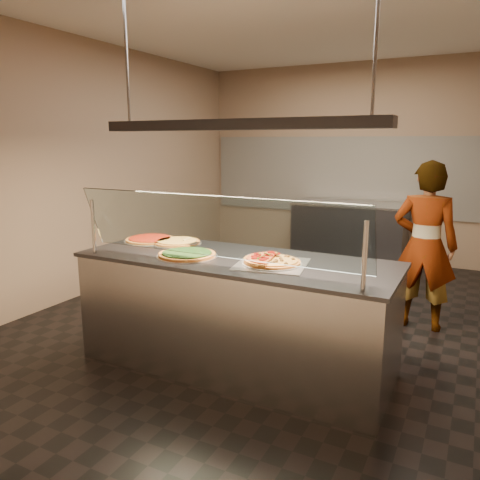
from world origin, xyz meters
The scene contains 20 objects.
ground centered at (0.00, 0.00, -0.01)m, with size 5.00×6.00×0.02m, color black.
ceiling centered at (0.00, 0.00, 3.01)m, with size 5.00×6.00×0.02m, color silver.
wall_back centered at (0.00, 3.01, 1.50)m, with size 5.00×0.02×3.00m, color #8F725C.
wall_front centered at (0.00, -3.01, 1.50)m, with size 5.00×0.02×3.00m, color #8F725C.
wall_left centered at (-2.51, 0.00, 1.50)m, with size 0.02×6.00×3.00m, color #8F725C.
tile_band centered at (0.00, 2.98, 1.30)m, with size 4.90×0.02×1.20m, color silver.
serving_counter centered at (0.02, -1.19, 0.47)m, with size 2.52×0.94×0.93m.
sneeze_guard centered at (0.02, -1.53, 1.23)m, with size 2.28×0.18×0.54m.
perforated_tray centered at (0.36, -1.25, 0.94)m, with size 0.59×0.59×0.01m.
half_pizza_pepperoni centered at (0.26, -1.25, 0.96)m, with size 0.28×0.45×0.05m.
half_pizza_sausage centered at (0.46, -1.25, 0.96)m, with size 0.28×0.45×0.04m.
pizza_spinach centered at (-0.34, -1.33, 0.95)m, with size 0.49×0.49×0.03m.
pizza_cheese centered at (-0.68, -0.96, 0.94)m, with size 0.44×0.44×0.03m.
pizza_tomato centered at (-0.98, -0.98, 0.94)m, with size 0.47×0.47×0.03m.
pizza_spatula centered at (-0.58, -0.94, 0.96)m, with size 0.20×0.23×0.02m.
prep_table centered at (0.00, 2.55, 0.47)m, with size 1.66×0.74×0.93m.
worker centered at (1.26, 0.41, 0.83)m, with size 0.60×0.40×1.66m, color #242029.
heat_lamp_housing centered at (0.02, -1.19, 1.95)m, with size 2.30×0.18×0.08m, color #3A3A3F.
lamp_rod_left centered at (-0.98, -1.19, 2.50)m, with size 0.02×0.02×1.01m, color #B7B7BC.
lamp_rod_right centered at (1.02, -1.19, 2.50)m, with size 0.02×0.02×1.01m, color #B7B7BC.
Camera 1 is at (1.69, -4.36, 1.83)m, focal length 35.00 mm.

